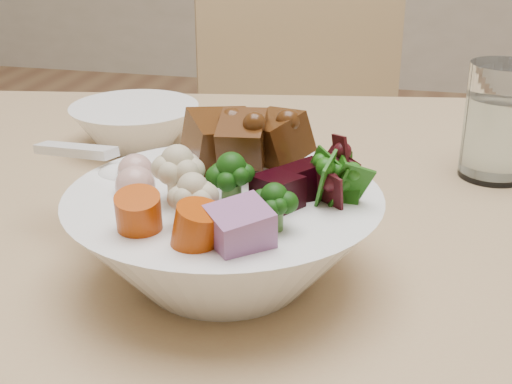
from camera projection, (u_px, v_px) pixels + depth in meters
The scene contains 6 objects.
dining_table at pixel (475, 291), 0.67m from camera, with size 1.62×1.09×0.70m.
chair_far at pixel (310, 172), 1.35m from camera, with size 0.52×0.52×0.87m.
food_bowl at pixel (227, 230), 0.54m from camera, with size 0.24×0.24×0.13m.
soup_spoon at pixel (113, 169), 0.58m from camera, with size 0.14×0.08×0.03m.
water_glass at pixel (498, 126), 0.73m from camera, with size 0.07×0.07×0.12m.
side_bowl at pixel (135, 126), 0.82m from camera, with size 0.15×0.15×0.05m, color white, non-canonical shape.
Camera 1 is at (0.00, -0.76, 0.98)m, focal length 50.00 mm.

